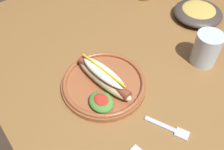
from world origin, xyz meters
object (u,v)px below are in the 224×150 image
hot_dog_plate (104,83)px  side_bowl (198,12)px  water_cup (206,49)px  fork (170,129)px

hot_dog_plate → side_bowl: hot_dog_plate is taller
side_bowl → hot_dog_plate: bearing=-83.0°
side_bowl → water_cup: bearing=-45.1°
hot_dog_plate → side_bowl: (-0.06, 0.48, 0.00)m
side_bowl → fork: bearing=-57.0°
hot_dog_plate → water_cup: (0.10, 0.32, 0.03)m
fork → water_cup: (-0.11, 0.26, 0.05)m
hot_dog_plate → fork: 0.22m
hot_dog_plate → water_cup: water_cup is taller
fork → hot_dog_plate: bearing=169.7°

